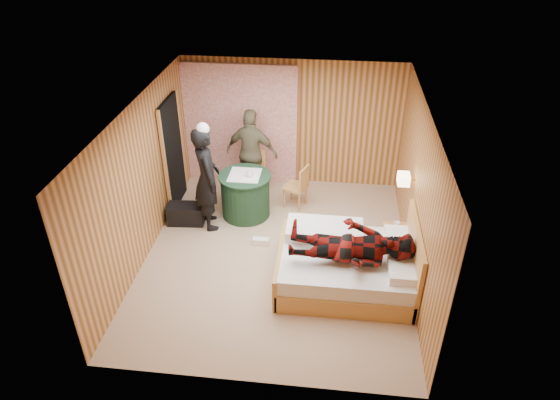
# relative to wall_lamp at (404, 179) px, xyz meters

# --- Properties ---
(floor) EXTENTS (4.20, 5.00, 0.01)m
(floor) POSITION_rel_wall_lamp_xyz_m (-1.92, -0.45, -1.30)
(floor) COLOR tan
(floor) RESTS_ON ground
(ceiling) EXTENTS (4.20, 5.00, 0.01)m
(ceiling) POSITION_rel_wall_lamp_xyz_m (-1.92, -0.45, 1.20)
(ceiling) COLOR silver
(ceiling) RESTS_ON wall_back
(wall_back) EXTENTS (4.20, 0.02, 2.50)m
(wall_back) POSITION_rel_wall_lamp_xyz_m (-1.92, 2.05, -0.05)
(wall_back) COLOR #CA824D
(wall_back) RESTS_ON floor
(wall_left) EXTENTS (0.02, 5.00, 2.50)m
(wall_left) POSITION_rel_wall_lamp_xyz_m (-4.02, -0.45, -0.05)
(wall_left) COLOR #CA824D
(wall_left) RESTS_ON floor
(wall_right) EXTENTS (0.02, 5.00, 2.50)m
(wall_right) POSITION_rel_wall_lamp_xyz_m (0.18, -0.45, -0.05)
(wall_right) COLOR #CA824D
(wall_right) RESTS_ON floor
(curtain) EXTENTS (2.20, 0.08, 2.40)m
(curtain) POSITION_rel_wall_lamp_xyz_m (-2.92, 1.98, -0.10)
(curtain) COLOR silver
(curtain) RESTS_ON floor
(doorway) EXTENTS (0.06, 0.90, 2.05)m
(doorway) POSITION_rel_wall_lamp_xyz_m (-3.98, 0.95, -0.28)
(doorway) COLOR black
(doorway) RESTS_ON floor
(wall_lamp) EXTENTS (0.26, 0.24, 0.16)m
(wall_lamp) POSITION_rel_wall_lamp_xyz_m (0.00, 0.00, 0.00)
(wall_lamp) COLOR gold
(wall_lamp) RESTS_ON wall_right
(bed) EXTENTS (2.00, 1.56, 1.07)m
(bed) POSITION_rel_wall_lamp_xyz_m (-0.80, -0.96, -0.99)
(bed) COLOR tan
(bed) RESTS_ON floor
(nightstand) EXTENTS (0.42, 0.57, 0.55)m
(nightstand) POSITION_rel_wall_lamp_xyz_m (-0.04, -0.35, -1.02)
(nightstand) COLOR tan
(nightstand) RESTS_ON floor
(round_table) EXTENTS (0.93, 0.93, 0.83)m
(round_table) POSITION_rel_wall_lamp_xyz_m (-2.63, 0.69, -0.88)
(round_table) COLOR #1D4024
(round_table) RESTS_ON floor
(chair_far) EXTENTS (0.53, 0.53, 0.93)m
(chair_far) POSITION_rel_wall_lamp_xyz_m (-2.60, 1.41, -0.76)
(chair_far) COLOR tan
(chair_far) RESTS_ON floor
(chair_near) EXTENTS (0.49, 0.49, 0.85)m
(chair_near) POSITION_rel_wall_lamp_xyz_m (-1.69, 1.05, -0.81)
(chair_near) COLOR tan
(chair_near) RESTS_ON floor
(duffel_bag) EXTENTS (0.66, 0.39, 0.36)m
(duffel_bag) POSITION_rel_wall_lamp_xyz_m (-3.64, 0.30, -1.12)
(duffel_bag) COLOR black
(duffel_bag) RESTS_ON floor
(sneaker_left) EXTENTS (0.29, 0.16, 0.12)m
(sneaker_left) POSITION_rel_wall_lamp_xyz_m (-2.69, 0.58, -1.24)
(sneaker_left) COLOR white
(sneaker_left) RESTS_ON floor
(sneaker_right) EXTENTS (0.27, 0.12, 0.12)m
(sneaker_right) POSITION_rel_wall_lamp_xyz_m (-2.22, -0.20, -1.24)
(sneaker_right) COLOR white
(sneaker_right) RESTS_ON floor
(woman_standing) EXTENTS (0.68, 0.80, 1.87)m
(woman_standing) POSITION_rel_wall_lamp_xyz_m (-3.20, 0.29, -0.37)
(woman_standing) COLOR black
(woman_standing) RESTS_ON floor
(man_at_table) EXTENTS (1.07, 0.60, 1.72)m
(man_at_table) POSITION_rel_wall_lamp_xyz_m (-2.63, 1.47, -0.44)
(man_at_table) COLOR brown
(man_at_table) RESTS_ON floor
(man_on_bed) EXTENTS (0.86, 0.67, 1.77)m
(man_on_bed) POSITION_rel_wall_lamp_xyz_m (-0.77, -1.19, -0.33)
(man_on_bed) COLOR #610C09
(man_on_bed) RESTS_ON bed
(book_lower) EXTENTS (0.23, 0.27, 0.02)m
(book_lower) POSITION_rel_wall_lamp_xyz_m (-0.04, -0.40, -0.74)
(book_lower) COLOR white
(book_lower) RESTS_ON nightstand
(book_upper) EXTENTS (0.26, 0.28, 0.02)m
(book_upper) POSITION_rel_wall_lamp_xyz_m (-0.04, -0.40, -0.72)
(book_upper) COLOR white
(book_upper) RESTS_ON nightstand
(cup_nightstand) EXTENTS (0.10, 0.10, 0.09)m
(cup_nightstand) POSITION_rel_wall_lamp_xyz_m (-0.04, -0.22, -0.71)
(cup_nightstand) COLOR white
(cup_nightstand) RESTS_ON nightstand
(cup_table) EXTENTS (0.13, 0.13, 0.10)m
(cup_table) POSITION_rel_wall_lamp_xyz_m (-2.53, 0.64, -0.42)
(cup_table) COLOR white
(cup_table) RESTS_ON round_table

